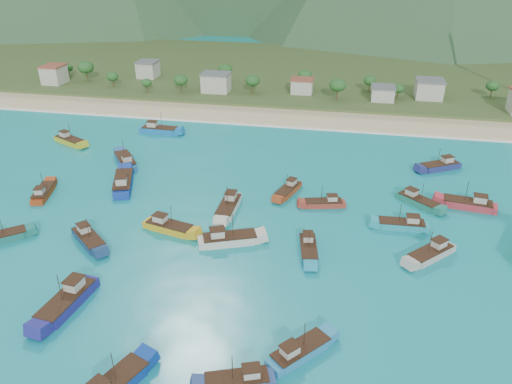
% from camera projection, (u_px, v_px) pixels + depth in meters
% --- Properties ---
extents(ground, '(600.00, 600.00, 0.00)m').
position_uv_depth(ground, '(251.00, 249.00, 95.79)').
color(ground, '#0B8383').
rests_on(ground, ground).
extents(beach, '(400.00, 18.00, 1.20)m').
position_uv_depth(beach, '(299.00, 118.00, 164.73)').
color(beach, beige).
rests_on(beach, ground).
extents(land, '(400.00, 110.00, 2.40)m').
position_uv_depth(land, '(315.00, 73.00, 217.97)').
color(land, '#385123').
rests_on(land, ground).
extents(surf_line, '(400.00, 2.50, 0.08)m').
position_uv_depth(surf_line, '(295.00, 128.00, 156.44)').
color(surf_line, white).
rests_on(surf_line, ground).
extents(village, '(221.13, 29.11, 7.18)m').
position_uv_depth(village, '(340.00, 87.00, 180.97)').
color(village, beige).
rests_on(village, ground).
extents(vegetation, '(271.70, 25.98, 8.44)m').
position_uv_depth(vegetation, '(270.00, 82.00, 185.18)').
color(vegetation, '#235623').
rests_on(vegetation, ground).
extents(boat_3, '(9.98, 5.90, 5.66)m').
position_uv_depth(boat_3, '(238.00, 381.00, 66.56)').
color(boat_3, navy).
rests_on(boat_3, ground).
extents(boat_6, '(5.66, 10.02, 5.68)m').
position_uv_depth(boat_6, '(288.00, 191.00, 116.36)').
color(boat_6, '#9E3C1A').
rests_on(boat_6, ground).
extents(boat_7, '(11.22, 7.66, 6.44)m').
position_uv_depth(boat_7, '(70.00, 141.00, 144.14)').
color(boat_7, gold).
rests_on(boat_7, ground).
extents(boat_8, '(10.39, 3.47, 6.07)m').
position_uv_depth(boat_8, '(402.00, 225.00, 102.35)').
color(boat_8, teal).
rests_on(boat_8, ground).
extents(boat_10, '(8.19, 13.73, 7.79)m').
position_uv_depth(boat_10, '(123.00, 183.00, 118.91)').
color(boat_10, '#133596').
rests_on(boat_10, ground).
extents(boat_11, '(12.00, 7.45, 6.83)m').
position_uv_depth(boat_11, '(229.00, 240.00, 97.18)').
color(boat_11, beige).
rests_on(boat_11, ground).
extents(boat_12, '(9.66, 8.97, 6.02)m').
position_uv_depth(boat_12, '(418.00, 201.00, 111.53)').
color(boat_12, '#1F7662').
rests_on(boat_12, ground).
extents(boat_14, '(11.21, 5.73, 6.36)m').
position_uv_depth(boat_14, '(169.00, 227.00, 101.46)').
color(boat_14, gold).
rests_on(boat_14, ground).
extents(boat_15, '(11.77, 5.09, 6.73)m').
position_uv_depth(boat_15, '(468.00, 204.00, 109.95)').
color(boat_15, '#B62E3A').
rests_on(boat_15, ground).
extents(boat_16, '(4.52, 10.30, 5.88)m').
position_uv_depth(boat_16, '(308.00, 249.00, 94.60)').
color(boat_16, teal).
rests_on(boat_16, ground).
extents(boat_17, '(9.06, 9.70, 6.06)m').
position_uv_depth(boat_17, '(300.00, 352.00, 71.16)').
color(boat_17, teal).
rests_on(boat_17, ground).
extents(boat_18, '(9.73, 9.87, 6.32)m').
position_uv_depth(boat_18, '(431.00, 254.00, 93.01)').
color(boat_18, '#BAB0A7').
rests_on(boat_18, ground).
extents(boat_20, '(5.25, 12.85, 7.38)m').
position_uv_depth(boat_20, '(67.00, 302.00, 80.59)').
color(boat_20, navy).
rests_on(boat_20, ground).
extents(boat_21, '(5.26, 10.31, 5.85)m').
position_uv_depth(boat_21, '(43.00, 193.00, 115.21)').
color(boat_21, '#9F3613').
rests_on(boat_21, ground).
extents(boat_23, '(10.08, 9.33, 6.28)m').
position_uv_depth(boat_23, '(89.00, 239.00, 97.47)').
color(boat_23, navy).
rests_on(boat_23, ground).
extents(boat_24, '(9.80, 11.39, 6.90)m').
position_uv_depth(boat_24, '(126.00, 161.00, 130.96)').
color(boat_24, '#20568D').
rests_on(boat_24, ground).
extents(boat_25, '(11.01, 8.23, 6.42)m').
position_uv_depth(boat_25, '(440.00, 166.00, 128.30)').
color(boat_25, navy).
rests_on(boat_25, ground).
extents(boat_26, '(9.50, 4.73, 5.39)m').
position_uv_depth(boat_26, '(324.00, 204.00, 110.76)').
color(boat_26, '#993225').
rests_on(boat_26, ground).
extents(boat_29, '(9.85, 8.98, 6.10)m').
position_uv_depth(boat_29, '(0.00, 238.00, 97.97)').
color(boat_29, '#176A60').
rests_on(boat_29, ground).
extents(boat_31, '(11.80, 3.64, 6.94)m').
position_uv_depth(boat_31, '(159.00, 130.00, 151.76)').
color(boat_31, '#1569B0').
rests_on(boat_31, ground).
extents(boat_32, '(3.53, 11.51, 6.78)m').
position_uv_depth(boat_32, '(229.00, 207.00, 108.80)').
color(boat_32, silver).
rests_on(boat_32, ground).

